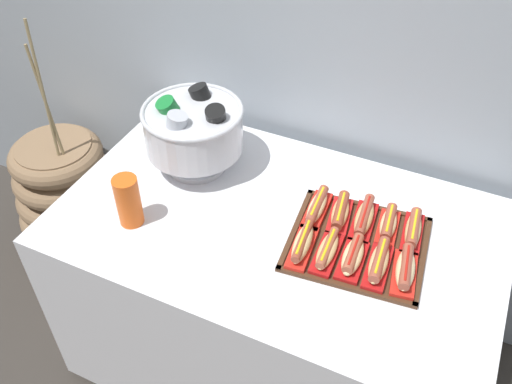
% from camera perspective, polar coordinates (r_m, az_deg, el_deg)
% --- Properties ---
extents(ground_plane, '(10.00, 10.00, 0.00)m').
position_cam_1_polar(ground_plane, '(2.39, 1.73, -16.48)').
color(ground_plane, '#38332D').
extents(back_wall, '(6.00, 0.10, 2.60)m').
position_cam_1_polar(back_wall, '(1.89, 9.32, 18.60)').
color(back_wall, '#9EA8B2').
rests_on(back_wall, ground_plane).
extents(buffet_table, '(1.40, 0.84, 0.79)m').
position_cam_1_polar(buffet_table, '(2.05, 1.97, -10.43)').
color(buffet_table, silver).
rests_on(buffet_table, ground_plane).
extents(floor_vase, '(0.49, 0.49, 1.15)m').
position_cam_1_polar(floor_vase, '(2.76, -18.67, -0.32)').
color(floor_vase, '#896B4C').
rests_on(floor_vase, ground_plane).
extents(serving_tray, '(0.44, 0.40, 0.01)m').
position_cam_1_polar(serving_tray, '(1.72, 10.31, -5.26)').
color(serving_tray, '#472B19').
rests_on(serving_tray, buffet_table).
extents(hot_dog_0, '(0.08, 0.19, 0.06)m').
position_cam_1_polar(hot_dog_0, '(1.65, 4.77, -5.31)').
color(hot_dog_0, red).
rests_on(hot_dog_0, serving_tray).
extents(hot_dog_1, '(0.07, 0.17, 0.06)m').
position_cam_1_polar(hot_dog_1, '(1.65, 7.28, -6.01)').
color(hot_dog_1, '#B21414').
rests_on(hot_dog_1, serving_tray).
extents(hot_dog_2, '(0.08, 0.17, 0.06)m').
position_cam_1_polar(hot_dog_2, '(1.64, 9.84, -6.56)').
color(hot_dog_2, '#B21414').
rests_on(hot_dog_2, serving_tray).
extents(hot_dog_3, '(0.08, 0.18, 0.06)m').
position_cam_1_polar(hot_dog_3, '(1.63, 12.43, -7.12)').
color(hot_dog_3, '#B21414').
rests_on(hot_dog_3, serving_tray).
extents(hot_dog_4, '(0.09, 0.18, 0.06)m').
position_cam_1_polar(hot_dog_4, '(1.64, 15.01, -7.71)').
color(hot_dog_4, red).
rests_on(hot_dog_4, serving_tray).
extents(hot_dog_5, '(0.07, 0.19, 0.06)m').
position_cam_1_polar(hot_dog_5, '(1.77, 6.24, -1.60)').
color(hot_dog_5, red).
rests_on(hot_dog_5, serving_tray).
extents(hot_dog_6, '(0.09, 0.17, 0.06)m').
position_cam_1_polar(hot_dog_6, '(1.76, 8.59, -2.16)').
color(hot_dog_6, red).
rests_on(hot_dog_6, serving_tray).
extents(hot_dog_7, '(0.08, 0.19, 0.06)m').
position_cam_1_polar(hot_dog_7, '(1.75, 10.97, -2.69)').
color(hot_dog_7, '#B21414').
rests_on(hot_dog_7, serving_tray).
extents(hot_dog_8, '(0.08, 0.16, 0.06)m').
position_cam_1_polar(hot_dog_8, '(1.75, 13.36, -3.27)').
color(hot_dog_8, red).
rests_on(hot_dog_8, serving_tray).
extents(hot_dog_9, '(0.08, 0.18, 0.06)m').
position_cam_1_polar(hot_dog_9, '(1.75, 15.76, -3.83)').
color(hot_dog_9, '#B21414').
rests_on(hot_dog_9, serving_tray).
extents(punch_bowl, '(0.34, 0.34, 0.28)m').
position_cam_1_polar(punch_bowl, '(1.88, -6.41, 6.48)').
color(punch_bowl, silver).
rests_on(punch_bowl, buffet_table).
extents(cup_stack, '(0.08, 0.08, 0.17)m').
position_cam_1_polar(cup_stack, '(1.75, -12.93, -0.90)').
color(cup_stack, '#EA5B19').
rests_on(cup_stack, buffet_table).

